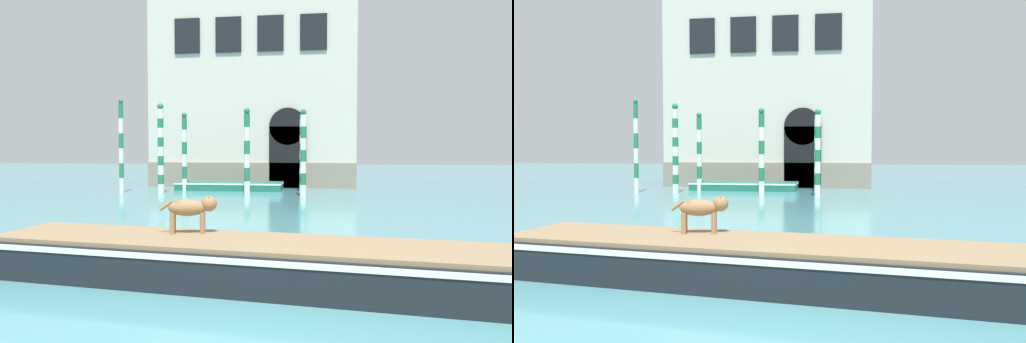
% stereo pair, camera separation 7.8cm
% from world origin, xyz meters
% --- Properties ---
extents(palazzo_left, '(10.45, 6.13, 19.62)m').
position_xyz_m(palazzo_left, '(-2.12, 25.19, 9.79)').
color(palazzo_left, beige).
rests_on(palazzo_left, ground_plane).
extents(boat_foreground, '(7.98, 2.71, 0.62)m').
position_xyz_m(boat_foreground, '(0.47, 4.72, 0.33)').
color(boat_foreground, black).
rests_on(boat_foreground, ground_plane).
extents(dog_on_deck, '(0.88, 0.38, 0.59)m').
position_xyz_m(dog_on_deck, '(-0.40, 5.19, 1.00)').
color(dog_on_deck, '#997047').
rests_on(dog_on_deck, boat_foreground).
extents(boat_moored_near_palazzo, '(4.93, 1.55, 0.39)m').
position_xyz_m(boat_moored_near_palazzo, '(-2.80, 20.52, 0.21)').
color(boat_moored_near_palazzo, '#1E6651').
rests_on(boat_moored_near_palazzo, ground_plane).
extents(mooring_pole_0, '(0.25, 0.25, 3.52)m').
position_xyz_m(mooring_pole_0, '(0.74, 17.88, 1.78)').
color(mooring_pole_0, white).
rests_on(mooring_pole_0, ground_plane).
extents(mooring_pole_1, '(0.24, 0.24, 3.58)m').
position_xyz_m(mooring_pole_1, '(-4.77, 19.85, 1.81)').
color(mooring_pole_1, white).
rests_on(mooring_pole_1, ground_plane).
extents(mooring_pole_2, '(0.27, 0.27, 3.88)m').
position_xyz_m(mooring_pole_2, '(-5.42, 18.45, 1.96)').
color(mooring_pole_2, white).
rests_on(mooring_pole_2, ground_plane).
extents(mooring_pole_3, '(0.25, 0.25, 3.63)m').
position_xyz_m(mooring_pole_3, '(-1.63, 18.35, 1.83)').
color(mooring_pole_3, white).
rests_on(mooring_pole_3, ground_plane).
extents(mooring_pole_4, '(0.26, 0.26, 3.50)m').
position_xyz_m(mooring_pole_4, '(0.59, 20.23, 1.77)').
color(mooring_pole_4, white).
rests_on(mooring_pole_4, ground_plane).
extents(mooring_pole_5, '(0.21, 0.21, 4.08)m').
position_xyz_m(mooring_pole_5, '(-7.19, 18.43, 2.06)').
color(mooring_pole_5, white).
rests_on(mooring_pole_5, ground_plane).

